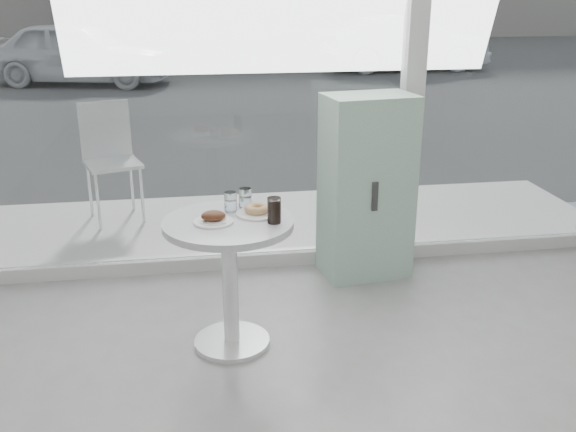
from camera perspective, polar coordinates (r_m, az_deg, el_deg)
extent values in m
cube|color=silver|center=(4.84, -0.06, -3.63)|extent=(5.00, 0.12, 0.10)
cube|color=silver|center=(4.69, 11.17, 13.62)|extent=(0.14, 0.14, 3.00)
cube|color=white|center=(4.43, -10.25, 12.02)|extent=(3.21, 0.02, 2.60)
cube|color=white|center=(5.02, 19.64, 12.10)|extent=(1.41, 0.02, 2.60)
cylinder|color=white|center=(3.84, -4.99, -11.04)|extent=(0.44, 0.44, 0.03)
cylinder|color=white|center=(3.67, -5.16, -6.27)|extent=(0.09, 0.09, 0.70)
cylinder|color=white|center=(3.52, -5.34, -0.70)|extent=(0.72, 0.72, 0.04)
cube|color=silver|center=(5.59, -1.33, -0.64)|extent=(5.60, 1.60, 0.05)
cube|color=#3B3B3B|center=(17.52, -6.85, 13.19)|extent=(40.00, 24.00, 0.00)
cube|color=#8DB49D|center=(4.52, 6.98, 2.55)|extent=(0.65, 0.48, 1.29)
cube|color=#333333|center=(4.33, 7.72, 1.73)|extent=(0.04, 0.03, 0.20)
cylinder|color=white|center=(5.53, -16.53, 1.26)|extent=(0.03, 0.03, 0.49)
cylinder|color=white|center=(5.60, -12.84, 1.81)|extent=(0.03, 0.03, 0.49)
cylinder|color=white|center=(5.88, -17.19, 2.27)|extent=(0.03, 0.03, 0.49)
cylinder|color=white|center=(5.95, -13.71, 2.78)|extent=(0.03, 0.03, 0.49)
cube|color=white|center=(5.67, -15.30, 4.50)|extent=(0.54, 0.54, 0.03)
cube|color=white|center=(5.81, -15.95, 7.43)|extent=(0.42, 0.15, 0.49)
imported|color=silver|center=(14.51, -18.15, 13.63)|extent=(4.10, 2.46, 1.31)
imported|color=#AFB1B7|center=(16.42, 10.34, 14.86)|extent=(3.98, 1.54, 1.29)
cylinder|color=white|center=(3.48, -6.64, -0.51)|extent=(0.22, 0.22, 0.01)
cube|color=white|center=(3.47, -6.31, -0.40)|extent=(0.11, 0.11, 0.00)
ellipsoid|color=#361A0E|center=(3.47, -6.66, 0.02)|extent=(0.13, 0.11, 0.06)
ellipsoid|color=#361A0E|center=(3.49, -6.10, 0.08)|extent=(0.07, 0.06, 0.04)
cylinder|color=white|center=(3.59, -2.76, 0.22)|extent=(0.24, 0.24, 0.01)
torus|color=tan|center=(3.58, -2.76, 0.62)|extent=(0.14, 0.14, 0.05)
cylinder|color=white|center=(3.63, -5.13, 1.27)|extent=(0.07, 0.07, 0.11)
cylinder|color=white|center=(3.64, -5.12, 0.92)|extent=(0.06, 0.06, 0.06)
cylinder|color=white|center=(3.68, -3.82, 1.60)|extent=(0.07, 0.07, 0.12)
cylinder|color=white|center=(3.69, -3.81, 1.24)|extent=(0.06, 0.06, 0.06)
cylinder|color=white|center=(3.44, -1.24, 0.51)|extent=(0.07, 0.07, 0.14)
cylinder|color=black|center=(3.44, -1.24, 0.42)|extent=(0.06, 0.06, 0.13)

